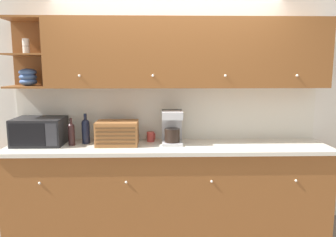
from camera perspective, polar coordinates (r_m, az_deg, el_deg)
The scene contains 11 objects.
ground_plane at distance 4.08m, azimuth -0.08°, elevation -16.84°, with size 24.00×24.00×0.00m, color slate.
wall_back at distance 3.74m, azimuth -0.10°, elevation 1.63°, with size 5.76×0.06×2.60m.
counter_unit at distance 3.62m, azimuth 0.04°, elevation -12.04°, with size 3.38×0.62×0.96m.
backsplash_panel at distance 3.71m, azimuth -0.09°, elevation 0.95°, with size 3.36×0.01×0.60m.
upper_cabinets at distance 3.51m, azimuth 2.67°, elevation 11.24°, with size 3.36×0.36×0.72m.
microwave at distance 3.74m, azimuth -21.46°, elevation -2.08°, with size 0.51×0.39×0.29m.
wine_bottle at distance 3.59m, azimuth -16.48°, elevation -2.44°, with size 0.07×0.07×0.29m.
second_wine_bottle at distance 3.63m, azimuth -14.14°, elevation -1.96°, with size 0.08×0.08×0.33m.
bread_box at distance 3.50m, azimuth -8.82°, elevation -2.52°, with size 0.44×0.30×0.25m.
mug at distance 3.64m, azimuth -3.00°, elevation -3.17°, with size 0.09×0.08×0.11m.
coffee_maker at distance 3.50m, azimuth 0.70°, elevation -1.50°, with size 0.22×0.25×0.36m.
Camera 1 is at (-0.10, -3.67, 1.78)m, focal length 35.00 mm.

